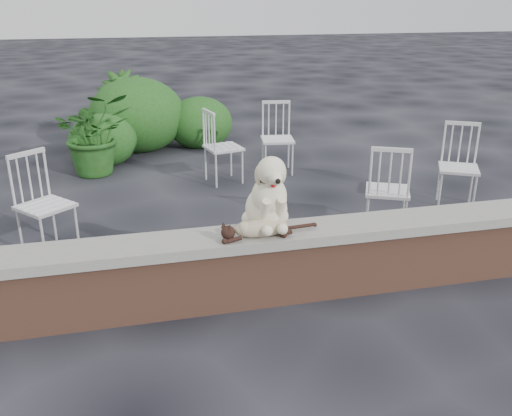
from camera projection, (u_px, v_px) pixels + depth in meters
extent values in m
plane|color=black|center=(372.00, 285.00, 4.60)|extent=(60.00, 60.00, 0.00)
cube|color=brown|center=(374.00, 258.00, 4.51)|extent=(6.00, 0.30, 0.50)
cube|color=slate|center=(377.00, 225.00, 4.41)|extent=(6.20, 0.40, 0.08)
imported|color=#214112|center=(94.00, 133.00, 7.29)|extent=(1.15, 1.04, 1.10)
imported|color=#214112|center=(120.00, 109.00, 8.72)|extent=(0.84, 0.84, 1.17)
ellipsoid|color=#214112|center=(103.00, 140.00, 7.81)|extent=(0.95, 0.87, 0.75)
ellipsoid|color=#214112|center=(137.00, 116.00, 8.52)|extent=(1.47, 1.35, 1.16)
ellipsoid|color=#214112|center=(200.00, 123.00, 8.74)|extent=(1.04, 0.95, 0.82)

